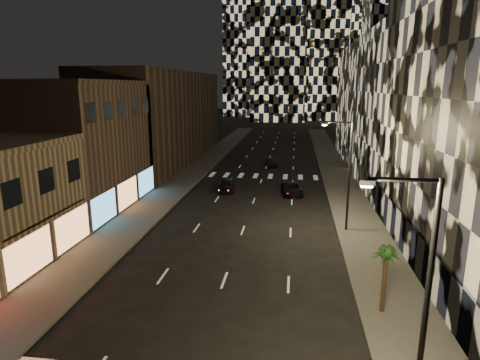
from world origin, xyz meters
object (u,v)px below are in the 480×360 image
(streetlight_far, at_px, (347,168))
(streetlight_near, at_px, (420,290))
(car_dark_oncoming, at_px, (271,161))
(car_dark_midlane, at_px, (227,185))
(palm_tree, at_px, (386,258))
(car_dark_rightlane, at_px, (292,189))

(streetlight_far, bearing_deg, streetlight_near, -90.00)
(streetlight_far, relative_size, car_dark_oncoming, 2.17)
(streetlight_near, xyz_separation_m, car_dark_midlane, (-11.85, 31.47, -4.64))
(palm_tree, bearing_deg, car_dark_rightlane, 101.96)
(car_dark_midlane, bearing_deg, streetlight_far, -49.03)
(streetlight_near, relative_size, streetlight_far, 1.00)
(streetlight_far, xyz_separation_m, car_dark_oncoming, (-7.72, 27.94, -4.75))
(streetlight_far, distance_m, car_dark_rightlane, 12.78)
(car_dark_oncoming, bearing_deg, car_dark_rightlane, 96.17)
(streetlight_near, relative_size, palm_tree, 2.44)
(streetlight_near, height_order, streetlight_far, same)
(streetlight_near, relative_size, car_dark_midlane, 2.16)
(car_dark_oncoming, xyz_separation_m, car_dark_rightlane, (3.36, -16.90, 0.03))
(car_dark_oncoming, bearing_deg, streetlight_far, 100.36)
(streetlight_far, xyz_separation_m, car_dark_midlane, (-11.85, 11.47, -4.64))
(streetlight_near, relative_size, car_dark_oncoming, 2.17)
(car_dark_midlane, xyz_separation_m, palm_tree, (12.50, -24.02, 2.48))
(car_dark_rightlane, bearing_deg, car_dark_oncoming, 93.49)
(palm_tree, bearing_deg, streetlight_far, 92.94)
(streetlight_near, relative_size, car_dark_rightlane, 1.96)
(car_dark_midlane, xyz_separation_m, car_dark_rightlane, (7.50, -0.42, -0.07))
(car_dark_rightlane, bearing_deg, palm_tree, -85.80)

